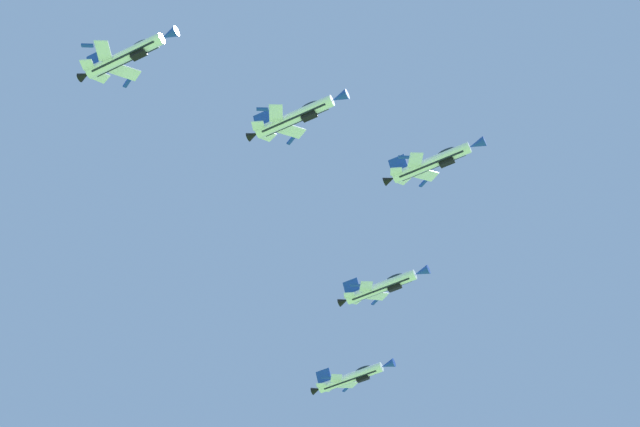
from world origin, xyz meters
TOP-DOWN VIEW (x-y plane):
  - fighter_jet_lead at (25.55, 68.04)m, footprint 14.52×10.71m
  - fighter_jet_left_wing at (20.54, 92.74)m, footprint 14.52×10.68m
  - fighter_jet_right_wing at (5.19, 61.73)m, footprint 14.52×10.77m
  - fighter_jet_left_outer at (17.28, 114.33)m, footprint 14.52×10.70m
  - fighter_jet_right_outer at (-18.59, 54.21)m, footprint 14.52×10.83m

SIDE VIEW (x-z plane):
  - fighter_jet_lead at x=25.55m, z-range 117.76..123.10m
  - fighter_jet_right_wing at x=5.19m, z-range 118.13..123.36m
  - fighter_jet_left_wing at x=20.54m, z-range 118.54..123.92m
  - fighter_jet_left_outer at x=17.28m, z-range 119.37..124.72m
  - fighter_jet_right_outer at x=-18.59m, z-range 119.52..124.64m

